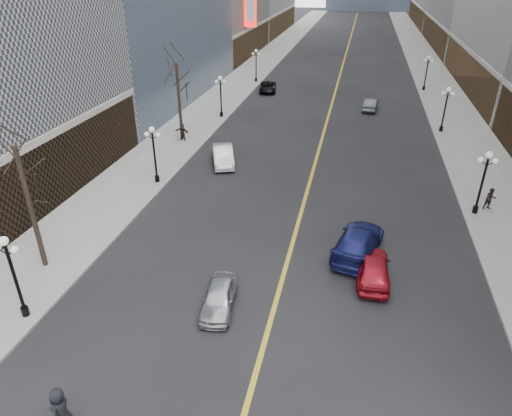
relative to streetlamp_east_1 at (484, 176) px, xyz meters
The scene contains 21 objects.
sidewalk_east 40.16m from the streetlamp_east_1, 86.85° to the left, with size 6.00×230.00×0.15m, color gray.
sidewalk_west 47.68m from the streetlamp_east_1, 122.82° to the left, with size 6.00×230.00×0.15m, color gray.
lane_line 51.45m from the streetlamp_east_1, 103.28° to the left, with size 0.25×200.00×0.02m, color gold.
streetlamp_east_1 is the anchor object (origin of this frame).
streetlamp_east_2 18.00m from the streetlamp_east_1, 90.00° to the left, with size 1.26×0.44×4.52m.
streetlamp_east_3 36.00m from the streetlamp_east_1, 90.00° to the left, with size 1.26×0.44×4.52m.
streetlamp_west_0 28.51m from the streetlamp_east_1, 145.86° to the right, with size 1.26×0.44×4.52m.
streetlamp_west_1 23.60m from the streetlamp_east_1, behind, with size 1.26×0.44×4.52m.
streetlamp_west_2 29.68m from the streetlamp_east_1, 142.67° to the left, with size 1.26×0.44×4.52m.
streetlamp_west_3 43.05m from the streetlamp_east_1, 123.25° to the left, with size 1.26×0.44×4.52m.
tree_west_near 28.20m from the streetlamp_east_1, 154.62° to the right, with size 3.60×3.60×7.92m.
tree_west_far 27.41m from the streetlamp_east_1, 158.43° to the left, with size 3.60×3.60×7.92m.
car_nb_near 19.77m from the streetlamp_east_1, 137.68° to the right, with size 1.55×3.85×1.31m, color #A1A4A9.
car_nb_mid 20.33m from the streetlamp_east_1, 165.74° to the left, with size 1.64×4.72×1.55m, color silver.
car_nb_far 37.27m from the streetlamp_east_1, 124.00° to the left, with size 2.19×4.74×1.32m, color black.
car_sb_near 10.51m from the streetlamp_east_1, 139.66° to the right, with size 2.28×5.60×1.63m, color navy.
car_sb_mid 11.68m from the streetlamp_east_1, 127.42° to the right, with size 1.77×4.40×1.50m, color maroon.
car_sb_far 25.95m from the streetlamp_east_1, 106.07° to the left, with size 1.47×4.21×1.39m, color #4F5457.
ped_east_walk 2.34m from the streetlamp_east_1, 37.68° to the left, with size 0.78×0.43×1.60m, color black.
ped_west_far 26.95m from the streetlamp_east_1, 158.97° to the left, with size 1.56×0.45×1.69m, color black.
ped_crossing_b 27.87m from the streetlamp_east_1, 130.96° to the right, with size 0.96×0.52×1.97m, color black.
Camera 1 is at (3.01, -0.40, 15.39)m, focal length 32.00 mm.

